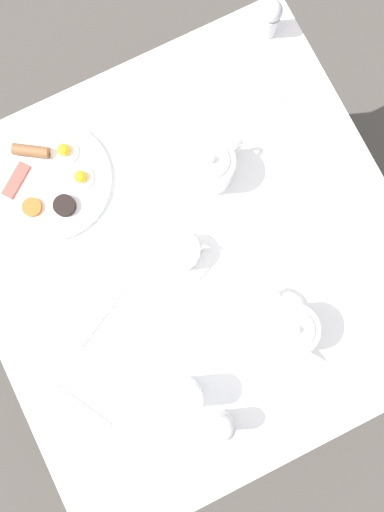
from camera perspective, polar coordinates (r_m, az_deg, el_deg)
ground_plane at (r=1.94m, az=0.00°, el=-2.94°), size 8.00×8.00×0.00m
table at (r=1.26m, az=0.00°, el=-0.54°), size 1.03×1.01×0.76m
breakfast_plate at (r=1.26m, az=-15.91°, el=8.50°), size 0.30×0.30×0.04m
teapot_near at (r=1.15m, az=11.19°, el=-8.14°), size 0.20×0.11×0.12m
teapot_far at (r=1.18m, az=2.18°, el=10.13°), size 0.11×0.20×0.12m
teacup_with_saucer_left at (r=1.16m, az=-1.21°, el=0.45°), size 0.15×0.15×0.06m
water_glass_tall at (r=1.13m, az=-0.67°, el=-15.73°), size 0.07×0.07×0.11m
pepper_grinder at (r=1.35m, az=8.93°, el=25.33°), size 0.05×0.05×0.11m
salt_grinder at (r=1.15m, az=3.63°, el=-18.79°), size 0.05×0.05×0.11m
fork_by_plate at (r=1.20m, az=-10.51°, el=-7.13°), size 0.09×0.16×0.00m
knife_by_plate at (r=1.32m, az=6.17°, el=19.17°), size 0.17×0.13×0.00m
spoon_for_tea at (r=1.22m, az=-12.55°, el=-16.36°), size 0.15×0.09×0.00m
fork_spare at (r=1.25m, az=18.34°, el=0.30°), size 0.06×0.17×0.00m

